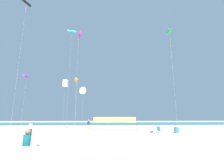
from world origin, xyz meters
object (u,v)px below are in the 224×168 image
Objects in this scene: kite_black_tube at (26,4)px; trash_barrel at (177,130)px; kite_green_inflatable at (170,31)px; toddler_figure at (37,153)px; beachgoer_white_shirt at (30,128)px; kite_magenta_delta at (79,34)px; kite_orange_delta at (77,80)px; kite_white_box at (65,83)px; kite_cyan_tube at (72,32)px; kite_white_delta at (83,91)px; kite_violet_tube at (26,76)px; mother_figure at (26,144)px; beach_handbag at (152,132)px; folding_beach_chair at (159,129)px; beachgoer_navy_shirt at (88,124)px; volleyball_net at (115,120)px.

trash_barrel is at bearing -2.13° from kite_black_tube.
trash_barrel is at bearing 75.17° from kite_green_inflatable.
beachgoer_white_shirt is at bearing 121.93° from toddler_figure.
kite_green_inflatable is at bearing -4.17° from kite_black_tube.
trash_barrel is (13.72, 13.78, -0.10)m from toddler_figure.
toddler_figure is 26.78m from kite_magenta_delta.
kite_white_box is at bearing 155.97° from kite_orange_delta.
kite_white_box is 19.50m from kite_green_inflatable.
toddler_figure is at bearing -79.05° from kite_white_box.
kite_cyan_tube is 2.56× the size of kite_white_delta.
kite_magenta_delta reaches higher than kite_violet_tube.
mother_figure is at bearing -105.31° from beachgoer_white_shirt.
kite_cyan_tube reaches higher than beach_handbag.
kite_orange_delta is (3.11, -7.04, -13.29)m from kite_cyan_tube.
kite_cyan_tube is (-14.58, 11.15, 21.67)m from beach_handbag.
trash_barrel is at bearing -29.31° from folding_beach_chair.
kite_orange_delta reaches higher than beachgoer_white_shirt.
kite_white_box is 6.89m from kite_white_delta.
kite_magenta_delta reaches higher than kite_orange_delta.
mother_figure is at bearing -81.11° from kite_cyan_tube.
beachgoer_navy_shirt is 21.79m from kite_cyan_tube.
volleyball_net is at bearing 64.81° from mother_figure.
volleyball_net is at bearing 2.00° from kite_violet_tube.
kite_magenta_delta is 9.84m from kite_black_tube.
kite_white_delta is at bearing 38.56° from kite_violet_tube.
trash_barrel is at bearing 50.87° from toddler_figure.
kite_green_inflatable is (14.15, 12.82, 14.48)m from mother_figure.
trash_barrel is at bearing -37.36° from kite_white_delta.
beachgoer_white_shirt is 16.06m from beach_handbag.
kite_cyan_tube reaches higher than kite_black_tube.
beachgoer_navy_shirt reaches higher than folding_beach_chair.
beachgoer_white_shirt is 19.70m from trash_barrel.
volleyball_net reaches higher than beachgoer_navy_shirt.
kite_cyan_tube is (-0.88, 6.04, 13.69)m from kite_white_box.
mother_figure reaches higher than beach_handbag.
beachgoer_white_shirt reaches higher than folding_beach_chair.
kite_green_inflatable is at bearing -46.22° from beachgoer_navy_shirt.
trash_barrel is at bearing 35.75° from mother_figure.
toddler_figure is 0.11× the size of kite_white_delta.
kite_magenta_delta reaches higher than kite_green_inflatable.
beachgoer_white_shirt is at bearing -127.64° from kite_orange_delta.
kite_green_inflatable is 17.10m from kite_orange_delta.
kite_violet_tube is 11.50m from kite_white_delta.
volleyball_net is 10.95m from kite_white_box.
mother_figure is 21.14m from beachgoer_navy_shirt.
folding_beach_chair is 2.27× the size of beach_handbag.
kite_white_box reaches higher than beachgoer_navy_shirt.
beachgoer_navy_shirt is 0.19× the size of kite_orange_delta.
mother_figure is at bearing -107.44° from volleyball_net.
mother_figure is 0.23× the size of volleyball_net.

